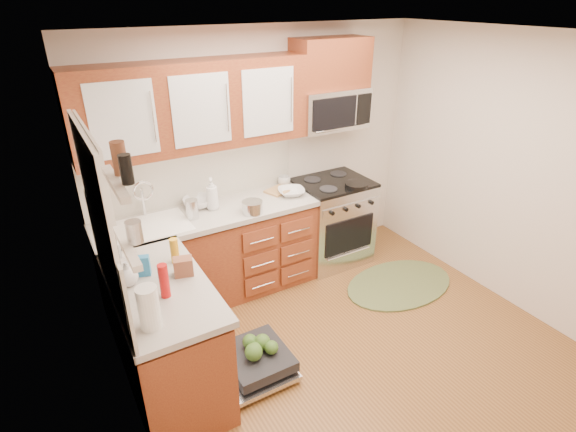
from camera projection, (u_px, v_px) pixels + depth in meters
floor at (361, 357)px, 3.77m from camera, size 3.50×3.50×0.00m
ceiling at (391, 38)px, 2.66m from camera, size 3.50×3.50×0.00m
wall_back at (262, 156)px, 4.57m from camera, size 3.50×0.04×2.50m
wall_left at (122, 300)px, 2.43m from camera, size 0.04×3.50×2.50m
wall_right at (526, 180)px, 4.00m from camera, size 0.04×3.50×2.50m
base_cabinet_back at (212, 258)px, 4.38m from camera, size 2.05×0.60×0.85m
base_cabinet_left at (167, 340)px, 3.34m from camera, size 0.60×1.25×0.85m
countertop_back at (209, 214)px, 4.16m from camera, size 2.07×0.64×0.05m
countertop_left at (160, 287)px, 3.13m from camera, size 0.64×1.27×0.05m
backsplash_back at (195, 173)px, 4.25m from camera, size 2.05×0.02×0.57m
backsplash_left at (108, 261)px, 2.86m from camera, size 0.02×1.25×0.57m
upper_cabinets at (194, 106)px, 3.83m from camera, size 2.05×0.35×0.75m
cabinet_over_mw at (330, 63)px, 4.34m from camera, size 0.76×0.35×0.47m
range at (332, 221)px, 4.97m from camera, size 0.76×0.64×0.95m
microwave at (330, 108)px, 4.52m from camera, size 0.76×0.38×0.40m
sink at (154, 239)px, 3.95m from camera, size 0.62×0.50×0.26m
dishwasher at (253, 363)px, 3.57m from camera, size 0.70×0.60×0.20m
window at (98, 215)px, 2.69m from camera, size 0.03×1.05×1.05m
window_blind at (92, 162)px, 2.55m from camera, size 0.02×0.96×0.40m
shelf_upper at (115, 183)px, 1.81m from camera, size 0.04×0.40×0.03m
shelf_lower at (127, 247)px, 1.95m from camera, size 0.04×0.40×0.03m
rug at (399, 284)px, 4.69m from camera, size 1.23×0.81×0.02m
skillet at (356, 185)px, 4.60m from camera, size 0.25×0.25×0.04m
stock_pot at (252, 207)px, 4.11m from camera, size 0.22×0.22×0.12m
cutting_board at (280, 190)px, 4.59m from camera, size 0.35×0.28×0.02m
canister at (192, 209)px, 4.00m from camera, size 0.14×0.14×0.18m
paper_towel_roll at (149, 308)px, 2.66m from camera, size 0.17×0.17×0.28m
mustard_bottle at (174, 251)px, 3.34m from camera, size 0.08×0.08×0.20m
red_bottle at (164, 281)px, 2.94m from camera, size 0.07×0.07×0.24m
wooden_box at (183, 267)px, 3.20m from camera, size 0.15×0.13×0.13m
blue_carton at (143, 266)px, 3.19m from camera, size 0.11×0.09×0.15m
bowl_a at (291, 192)px, 4.49m from camera, size 0.33×0.33×0.06m
bowl_b at (198, 202)px, 4.23m from camera, size 0.36×0.36×0.09m
cup at (284, 181)px, 4.70m from camera, size 0.15×0.15×0.10m
soap_bottle_a at (212, 194)px, 4.14m from camera, size 0.15×0.15×0.31m
soap_bottle_b at (115, 247)px, 3.41m from camera, size 0.09×0.09×0.17m
soap_bottle_c at (127, 273)px, 3.08m from camera, size 0.17×0.17×0.18m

